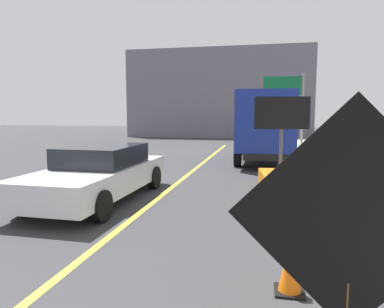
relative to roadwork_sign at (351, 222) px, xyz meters
name	(u,v)px	position (x,y,z in m)	size (l,w,h in m)	color
lane_center_stripe	(126,223)	(-3.25, 3.94, -1.47)	(0.14, 36.00, 0.01)	yellow
roadwork_sign	(351,222)	(0.00, 0.00, 0.00)	(1.63, 0.14, 2.33)	#593819
arrow_board_trailer	(280,172)	(-0.08, 8.11, -0.99)	(1.60, 1.92, 2.70)	orange
box_truck	(265,124)	(-0.53, 14.13, 0.25)	(2.49, 7.31, 3.12)	black
pickup_car	(100,173)	(-4.67, 5.66, -0.77)	(2.13, 5.01, 1.38)	silver
highway_guide_sign	(291,96)	(1.21, 22.82, 1.95)	(2.79, 0.27, 5.00)	gray
far_building_block	(220,95)	(-4.92, 32.46, 2.63)	(17.20, 6.82, 8.21)	slate
traffic_cone_near_sign	(290,266)	(-0.23, 1.80, -1.13)	(0.36, 0.36, 0.70)	black
traffic_cone_mid_lane	(288,218)	(-0.14, 3.68, -1.09)	(0.36, 0.36, 0.77)	black
traffic_cone_far_lane	(277,190)	(-0.23, 6.24, -1.15)	(0.36, 0.36, 0.66)	black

